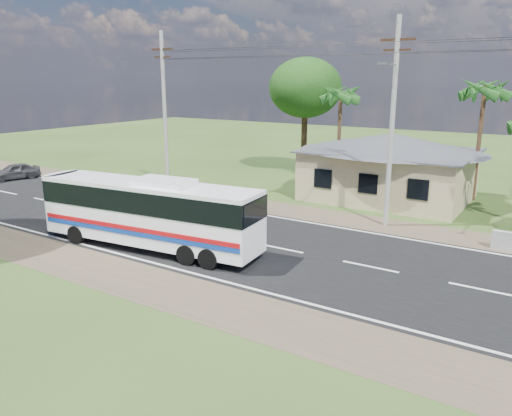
{
  "coord_description": "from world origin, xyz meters",
  "views": [
    {
      "loc": [
        11.17,
        -19.7,
        7.92
      ],
      "look_at": [
        -1.99,
        1.0,
        1.51
      ],
      "focal_mm": 35.0,
      "sensor_mm": 36.0,
      "label": 1
    }
  ],
  "objects": [
    {
      "name": "house",
      "position": [
        1.0,
        13.0,
        2.64
      ],
      "size": [
        12.4,
        10.0,
        5.0
      ],
      "color": "tan",
      "rests_on": "ground"
    },
    {
      "name": "palm_mid",
      "position": [
        6.0,
        15.5,
        7.16
      ],
      "size": [
        2.8,
        2.8,
        8.2
      ],
      "color": "#47301E",
      "rests_on": "ground"
    },
    {
      "name": "ground",
      "position": [
        0.0,
        0.0,
        0.0
      ],
      "size": [
        120.0,
        120.0,
        0.0
      ],
      "primitive_type": "plane",
      "color": "#2A4418",
      "rests_on": "ground"
    },
    {
      "name": "tree_behind_house",
      "position": [
        -8.0,
        18.0,
        7.12
      ],
      "size": [
        6.0,
        6.0,
        9.61
      ],
      "color": "#47301E",
      "rests_on": "ground"
    },
    {
      "name": "small_car",
      "position": [
        -26.45,
        3.23,
        0.65
      ],
      "size": [
        2.54,
        4.08,
        1.29
      ],
      "primitive_type": "imported",
      "rotation": [
        0.0,
        0.0,
        -0.29
      ],
      "color": "#2D2D30",
      "rests_on": "ground"
    },
    {
      "name": "palm_far",
      "position": [
        -4.0,
        16.0,
        6.68
      ],
      "size": [
        2.8,
        2.8,
        7.7
      ],
      "color": "#47301E",
      "rests_on": "ground"
    },
    {
      "name": "utility_poles",
      "position": [
        2.67,
        6.49,
        5.77
      ],
      "size": [
        32.8,
        2.22,
        11.0
      ],
      "color": "#9E9E99",
      "rests_on": "ground"
    },
    {
      "name": "coach_bus",
      "position": [
        -5.23,
        -3.28,
        1.99
      ],
      "size": [
        11.38,
        3.52,
        3.48
      ],
      "rotation": [
        0.0,
        0.0,
        0.1
      ],
      "color": "white",
      "rests_on": "ground"
    },
    {
      "name": "road",
      "position": [
        0.0,
        0.0,
        0.01
      ],
      "size": [
        120.0,
        16.0,
        0.03
      ],
      "color": "black",
      "rests_on": "ground"
    }
  ]
}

